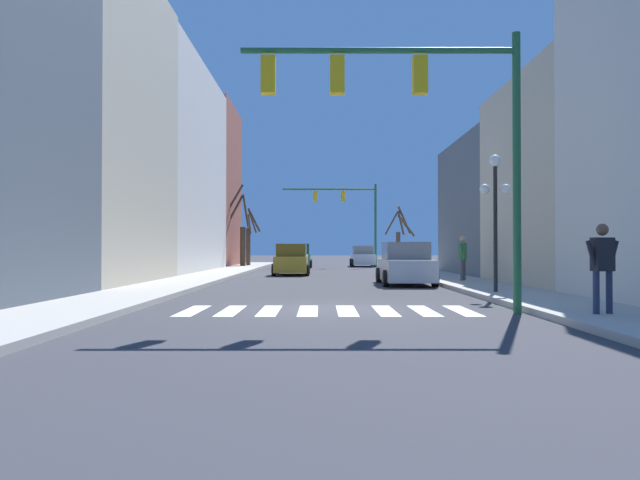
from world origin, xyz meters
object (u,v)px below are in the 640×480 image
(pedestrian_waiting_at_curb, at_px, (604,260))
(pedestrian_near_right_corner, at_px, (464,254))
(street_tree_left_near, at_px, (242,234))
(car_parked_right_far, at_px, (407,265))
(car_at_intersection, at_px, (299,257))
(street_tree_right_far, at_px, (251,239))
(street_tree_right_near, at_px, (401,237))
(street_lamp_right_corner, at_px, (497,194))
(car_driving_toward_lane, at_px, (364,257))
(traffic_signal_near, at_px, (416,106))
(traffic_signal_far, at_px, (350,206))
(car_parked_left_far, at_px, (295,258))
(car_parked_right_mid, at_px, (293,261))

(pedestrian_waiting_at_curb, relative_size, pedestrian_near_right_corner, 0.99)
(pedestrian_near_right_corner, bearing_deg, street_tree_left_near, -121.65)
(car_parked_right_far, relative_size, pedestrian_near_right_corner, 2.57)
(pedestrian_near_right_corner, bearing_deg, car_at_intersection, -131.33)
(street_tree_right_far, height_order, street_tree_right_near, street_tree_right_near)
(street_lamp_right_corner, xyz_separation_m, car_driving_toward_lane, (-1.82, 31.98, -2.31))
(traffic_signal_near, height_order, car_parked_right_far, traffic_signal_near)
(traffic_signal_far, height_order, car_parked_left_far, traffic_signal_far)
(car_parked_left_far, bearing_deg, traffic_signal_near, 7.98)
(car_parked_left_far, height_order, street_tree_right_far, street_tree_right_far)
(car_parked_right_mid, bearing_deg, traffic_signal_near, 10.09)
(car_parked_right_far, xyz_separation_m, car_driving_toward_lane, (0.05, 25.65, -0.01))
(street_tree_left_near, relative_size, street_tree_right_near, 1.31)
(pedestrian_waiting_at_curb, bearing_deg, street_lamp_right_corner, 77.19)
(street_lamp_right_corner, relative_size, street_tree_right_near, 0.87)
(car_parked_right_far, bearing_deg, car_parked_right_mid, 28.62)
(traffic_signal_near, relative_size, pedestrian_waiting_at_curb, 3.48)
(pedestrian_near_right_corner, xyz_separation_m, street_tree_left_near, (-11.95, 21.89, 1.38))
(pedestrian_near_right_corner, bearing_deg, street_tree_right_far, -124.73)
(car_at_intersection, distance_m, street_tree_right_near, 8.75)
(car_driving_toward_lane, height_order, pedestrian_waiting_at_curb, pedestrian_waiting_at_curb)
(car_parked_right_mid, bearing_deg, traffic_signal_far, 165.32)
(car_parked_right_mid, height_order, pedestrian_near_right_corner, pedestrian_near_right_corner)
(car_at_intersection, xyz_separation_m, car_driving_toward_lane, (5.21, 3.16, -0.05))
(street_lamp_right_corner, distance_m, street_tree_right_near, 31.54)
(car_parked_right_mid, relative_size, pedestrian_waiting_at_curb, 2.33)
(traffic_signal_far, xyz_separation_m, street_tree_right_far, (-7.87, 0.71, -2.58))
(street_lamp_right_corner, bearing_deg, pedestrian_near_right_corner, 85.30)
(pedestrian_waiting_at_curb, distance_m, street_tree_left_near, 36.97)
(car_parked_left_far, bearing_deg, car_driving_toward_lane, 151.16)
(car_parked_left_far, height_order, car_parked_right_mid, car_parked_left_far)
(car_parked_left_far, distance_m, car_driving_toward_lane, 10.89)
(car_parked_right_mid, distance_m, car_driving_toward_lane, 17.22)
(pedestrian_near_right_corner, distance_m, street_tree_left_near, 24.97)
(car_driving_toward_lane, bearing_deg, car_at_intersection, 121.28)
(street_tree_left_near, distance_m, street_tree_right_far, 2.24)
(pedestrian_waiting_at_curb, bearing_deg, car_parked_right_mid, 92.46)
(street_lamp_right_corner, relative_size, pedestrian_near_right_corner, 2.28)
(car_parked_left_far, bearing_deg, street_lamp_right_corner, 17.49)
(traffic_signal_far, relative_size, street_tree_right_far, 1.62)
(pedestrian_near_right_corner, xyz_separation_m, street_tree_right_far, (-11.49, 24.04, 0.96))
(car_driving_toward_lane, relative_size, street_tree_left_near, 0.74)
(street_lamp_right_corner, xyz_separation_m, car_parked_right_mid, (-6.88, 15.52, -2.30))
(car_parked_left_far, bearing_deg, pedestrian_near_right_corner, 25.89)
(street_tree_right_far, bearing_deg, street_lamp_right_corner, -70.43)
(traffic_signal_far, relative_size, car_parked_right_mid, 1.76)
(traffic_signal_far, relative_size, pedestrian_waiting_at_curb, 4.11)
(traffic_signal_near, relative_size, street_tree_right_far, 1.37)
(traffic_signal_near, relative_size, street_tree_right_near, 1.31)
(car_parked_left_far, distance_m, street_tree_right_far, 9.29)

